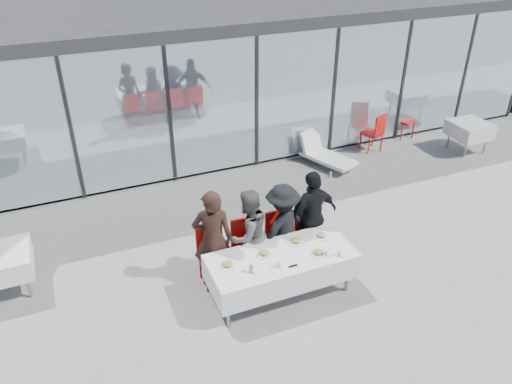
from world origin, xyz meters
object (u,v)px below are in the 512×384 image
(diner_a, at_px, (213,239))
(diner_chair_d, at_px, (308,228))
(spare_table_left, at_px, (2,263))
(plate_c, at_px, (296,241))
(diner_chair_c, at_px, (279,235))
(diner_chair_a, at_px, (212,252))
(diner_chair_b, at_px, (246,244))
(plate_d, at_px, (320,235))
(dining_table, at_px, (281,266))
(plate_a, at_px, (227,265))
(juice_bottle, at_px, (251,269))
(spare_chair_b, at_px, (376,131))
(diner_b, at_px, (248,234))
(folded_eyeglasses, at_px, (293,266))
(plate_extra, at_px, (318,253))
(spare_chair_a, at_px, (402,116))
(diner_d, at_px, (312,216))
(plate_b, at_px, (264,253))
(diner_c, at_px, (282,227))
(lounger, at_px, (323,153))
(spare_table_right, at_px, (469,130))

(diner_a, height_order, diner_chair_d, diner_a)
(spare_table_left, bearing_deg, plate_c, -19.23)
(diner_chair_c, bearing_deg, diner_a, -175.35)
(diner_chair_a, distance_m, diner_chair_c, 1.19)
(diner_chair_b, bearing_deg, plate_d, -27.18)
(dining_table, height_order, diner_chair_d, diner_chair_d)
(plate_a, xyz_separation_m, plate_c, (1.20, 0.14, 0.00))
(juice_bottle, bearing_deg, spare_chair_b, 39.26)
(dining_table, relative_size, diner_b, 1.44)
(spare_chair_b, bearing_deg, folded_eyeglasses, -136.18)
(diner_a, xyz_separation_m, diner_chair_a, (0.00, 0.10, -0.33))
(diner_b, bearing_deg, spare_table_left, -35.79)
(dining_table, xyz_separation_m, plate_c, (0.35, 0.21, 0.24))
(plate_c, relative_size, plate_extra, 1.00)
(plate_a, relative_size, spare_chair_b, 0.27)
(diner_chair_a, relative_size, plate_d, 3.76)
(plate_c, distance_m, juice_bottle, 1.02)
(diner_chair_a, height_order, spare_chair_a, same)
(diner_chair_d, bearing_deg, diner_d, -90.00)
(diner_a, xyz_separation_m, plate_b, (0.64, -0.54, -0.09))
(diner_chair_a, distance_m, diner_c, 1.22)
(juice_bottle, xyz_separation_m, spare_chair_a, (6.08, 4.55, -0.29))
(diner_b, distance_m, plate_extra, 1.17)
(plate_c, xyz_separation_m, spare_chair_b, (3.97, 3.59, -0.24))
(diner_chair_a, xyz_separation_m, plate_c, (1.23, -0.54, 0.24))
(spare_chair_a, bearing_deg, lounger, -166.71)
(folded_eyeglasses, distance_m, spare_chair_a, 7.17)
(folded_eyeglasses, relative_size, lounger, 0.10)
(plate_d, bearing_deg, plate_c, 178.24)
(diner_c, xyz_separation_m, spare_chair_b, (4.01, 3.16, -0.23))
(diner_a, xyz_separation_m, plate_a, (0.03, -0.58, -0.09))
(plate_b, bearing_deg, spare_chair_a, 36.38)
(diner_chair_b, bearing_deg, plate_b, -85.63)
(diner_c, relative_size, diner_chair_d, 1.58)
(diner_c, relative_size, spare_table_right, 1.80)
(diner_c, bearing_deg, diner_chair_a, -24.26)
(diner_chair_b, bearing_deg, spare_table_right, 18.06)
(diner_chair_b, distance_m, diner_chair_c, 0.60)
(plate_d, height_order, juice_bottle, juice_bottle)
(plate_a, height_order, plate_b, same)
(plate_a, xyz_separation_m, plate_d, (1.63, 0.13, 0.00))
(plate_b, bearing_deg, spare_table_left, 156.70)
(plate_c, xyz_separation_m, lounger, (2.49, 3.50, -0.52))
(diner_d, relative_size, plate_a, 6.49)
(plate_extra, bearing_deg, lounger, 59.29)
(diner_chair_d, bearing_deg, diner_b, -175.19)
(diner_chair_c, xyz_separation_m, spare_table_right, (6.13, 2.20, 0.02))
(plate_c, xyz_separation_m, folded_eyeglasses, (-0.31, -0.52, -0.02))
(diner_chair_b, relative_size, spare_chair_b, 1.00)
(diner_chair_c, xyz_separation_m, folded_eyeglasses, (-0.27, -1.05, 0.22))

